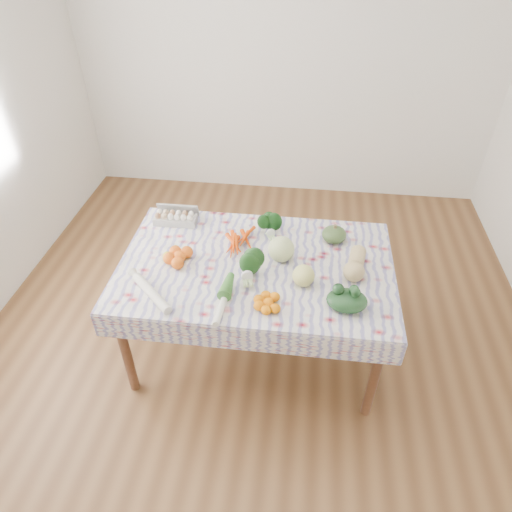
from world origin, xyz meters
The scene contains 17 objects.
ground centered at (0.00, 0.00, 0.00)m, with size 4.50×4.50×0.00m, color brown.
wall_back centered at (0.00, 2.25, 1.40)m, with size 4.00×0.04×2.80m, color white.
dining_table centered at (0.00, 0.00, 0.68)m, with size 1.60×1.00×0.75m.
tablecloth centered at (0.00, 0.00, 0.76)m, with size 1.66×1.06×0.01m, color silver.
egg_carton centered at (-0.60, 0.36, 0.80)m, with size 0.29×0.11×0.08m, color #AEAEA8.
carrot_bunch centered at (-0.13, 0.17, 0.78)m, with size 0.24×0.22×0.04m, color #E34507.
kale_bunch centered at (0.05, 0.32, 0.83)m, with size 0.15×0.13×0.13m, color #123D12.
kabocha_squash centered at (0.47, 0.29, 0.81)m, with size 0.16×0.16×0.10m, color #3C562B.
cabbage centered at (0.15, 0.06, 0.84)m, with size 0.16×0.16×0.16m, color #BED085.
butternut_squash centered at (0.59, 0.00, 0.82)m, with size 0.12×0.27×0.12m, color tan.
orange_cluster centered at (-0.46, -0.04, 0.80)m, with size 0.24×0.24×0.08m, color orange.
broccoli centered at (-0.05, -0.12, 0.82)m, with size 0.17×0.17×0.13m, color #1A4617.
mandarin_cluster centered at (0.11, -0.35, 0.79)m, with size 0.19×0.19×0.06m, color orange.
grapefruit centered at (0.29, -0.15, 0.83)m, with size 0.13×0.13×0.13m, color #DEDE73.
spinach_bag centered at (0.53, -0.31, 0.81)m, with size 0.22×0.18×0.10m, color black.
daikon centered at (-0.54, -0.36, 0.79)m, with size 0.05×0.05×0.37m, color silver.
leek centered at (-0.13, -0.36, 0.78)m, with size 0.04×0.04×0.36m, color silver.
Camera 1 is at (0.26, -2.12, 2.53)m, focal length 32.00 mm.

